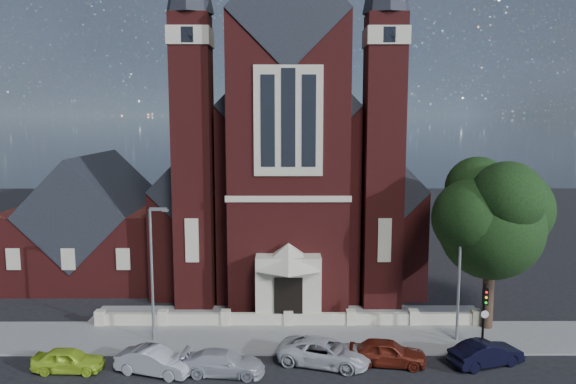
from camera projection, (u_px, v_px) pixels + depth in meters
name	position (u px, v px, depth m)	size (l,w,h in m)	color
ground	(288.00, 286.00, 44.26)	(120.00, 120.00, 0.00)	black
pavement_strip	(289.00, 338.00, 33.85)	(60.00, 5.00, 0.12)	slate
forecourt_paving	(288.00, 315.00, 37.82)	(26.00, 3.00, 0.14)	slate
forecourt_wall	(288.00, 326.00, 35.84)	(24.00, 0.40, 0.90)	#B7AC91
church	(288.00, 173.00, 51.02)	(20.01, 34.90, 29.20)	#541816
parish_hall	(96.00, 229.00, 46.64)	(12.00, 12.20, 10.24)	#541816
street_tree	(495.00, 221.00, 34.15)	(6.40, 6.60, 10.70)	black
street_lamp_left	(153.00, 267.00, 32.72)	(1.16, 0.22, 8.09)	gray
street_lamp_right	(461.00, 266.00, 32.77)	(1.16, 0.22, 8.09)	gray
traffic_signal	(484.00, 309.00, 31.48)	(0.28, 0.42, 4.00)	black
car_lime_van	(68.00, 360.00, 29.41)	(1.47, 3.66, 1.25)	#B0D62A
car_silver_a	(155.00, 361.00, 29.15)	(1.42, 4.08, 1.34)	#9EA2A5
car_silver_b	(224.00, 363.00, 29.07)	(1.75, 4.29, 1.25)	#B3B4BB
car_white_suv	(325.00, 352.00, 30.23)	(2.31, 5.00, 1.39)	silver
car_dark_red	(387.00, 352.00, 30.17)	(1.66, 4.13, 1.41)	#601C10
car_navy	(486.00, 353.00, 30.10)	(1.42, 4.08, 1.34)	black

